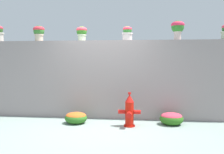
# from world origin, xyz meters

# --- Properties ---
(ground_plane) EXTENTS (24.00, 24.00, 0.00)m
(ground_plane) POSITION_xyz_m (0.00, 0.00, 0.00)
(ground_plane) COLOR gray
(stone_wall) EXTENTS (6.80, 0.35, 2.03)m
(stone_wall) POSITION_xyz_m (0.00, 1.02, 1.02)
(stone_wall) COLOR gray
(stone_wall) RESTS_ON ground
(potted_plant_1) EXTENTS (0.30, 0.30, 0.42)m
(potted_plant_1) POSITION_xyz_m (-1.79, 0.98, 2.29)
(potted_plant_1) COLOR beige
(potted_plant_1) RESTS_ON stone_wall
(potted_plant_2) EXTENTS (0.28, 0.28, 0.38)m
(potted_plant_2) POSITION_xyz_m (-0.62, 1.02, 2.26)
(potted_plant_2) COLOR beige
(potted_plant_2) RESTS_ON stone_wall
(potted_plant_3) EXTENTS (0.29, 0.29, 0.37)m
(potted_plant_3) POSITION_xyz_m (0.58, 1.05, 2.24)
(potted_plant_3) COLOR #BFB1AE
(potted_plant_3) RESTS_ON stone_wall
(potted_plant_4) EXTENTS (0.33, 0.33, 0.49)m
(potted_plant_4) POSITION_xyz_m (1.85, 1.04, 2.36)
(potted_plant_4) COLOR beige
(potted_plant_4) RESTS_ON stone_wall
(fire_hydrant) EXTENTS (0.52, 0.41, 0.79)m
(fire_hydrant) POSITION_xyz_m (0.68, 0.22, 0.35)
(fire_hydrant) COLOR red
(fire_hydrant) RESTS_ON ground
(flower_bush_left) EXTENTS (0.54, 0.49, 0.28)m
(flower_bush_left) POSITION_xyz_m (-0.62, 0.35, 0.15)
(flower_bush_left) COLOR #2F6B21
(flower_bush_left) RESTS_ON ground
(flower_bush_right) EXTENTS (0.55, 0.50, 0.30)m
(flower_bush_right) POSITION_xyz_m (1.66, 0.48, 0.16)
(flower_bush_right) COLOR #2C651B
(flower_bush_right) RESTS_ON ground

